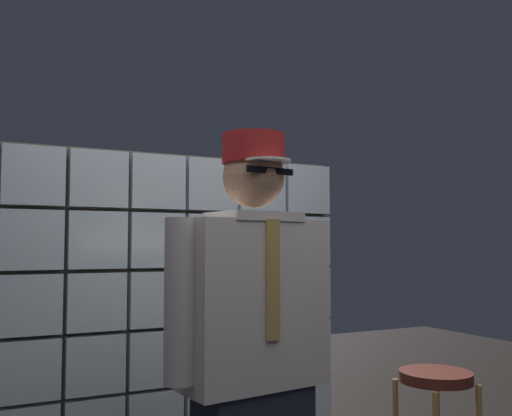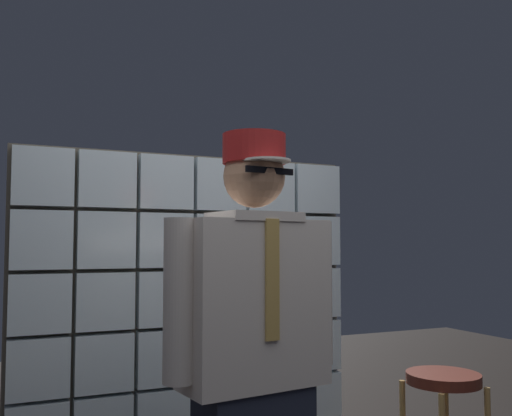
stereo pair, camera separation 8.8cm
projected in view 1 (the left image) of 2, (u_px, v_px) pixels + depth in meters
name	position (u px, v px, depth m)	size (l,w,h in m)	color
glass_block_wall	(183.00, 327.00, 3.16)	(1.95, 0.10, 1.95)	silver
standing_person	(254.00, 366.00, 2.12)	(0.74, 0.34, 1.84)	#1E2333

